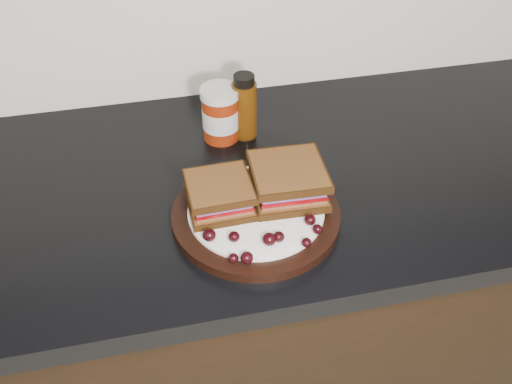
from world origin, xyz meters
The scene contains 26 objects.
base_cabinets centered at (0.00, 1.70, 0.43)m, with size 3.96×0.58×0.86m, color black.
countertop centered at (0.00, 1.70, 0.88)m, with size 3.98×0.60×0.04m, color black.
plate centered at (0.13, 1.59, 0.91)m, with size 0.28×0.28×0.02m, color black.
sandwich_left centered at (0.07, 1.61, 0.95)m, with size 0.10×0.10×0.05m, color brown, non-canonical shape.
sandwich_right centered at (0.19, 1.61, 0.95)m, with size 0.12×0.12×0.06m, color brown, non-canonical shape.
grape_0 centered at (0.04, 1.53, 0.93)m, with size 0.02×0.02×0.02m, color black.
grape_1 centered at (0.08, 1.52, 0.93)m, with size 0.02×0.02×0.02m, color black.
grape_2 centered at (0.07, 1.48, 0.93)m, with size 0.02×0.02×0.01m, color black.
grape_3 centered at (0.09, 1.48, 0.93)m, with size 0.02×0.02×0.02m, color black.
grape_4 centered at (0.13, 1.51, 0.93)m, with size 0.02×0.02×0.02m, color black.
grape_5 centered at (0.15, 1.51, 0.93)m, with size 0.02×0.02×0.02m, color black.
grape_6 centered at (0.18, 1.49, 0.93)m, with size 0.02×0.02×0.01m, color black.
grape_7 centered at (0.21, 1.51, 0.93)m, with size 0.02×0.02×0.02m, color black.
grape_8 centered at (0.20, 1.54, 0.93)m, with size 0.02×0.02×0.02m, color black.
grape_9 centered at (0.19, 1.57, 0.93)m, with size 0.02×0.02×0.02m, color black.
grape_10 centered at (0.20, 1.61, 0.93)m, with size 0.02×0.02×0.02m, color black.
grape_11 centered at (0.18, 1.61, 0.93)m, with size 0.02×0.02×0.01m, color black.
grape_12 centered at (0.18, 1.64, 0.93)m, with size 0.02×0.02×0.01m, color black.
grape_13 centered at (0.05, 1.63, 0.93)m, with size 0.02×0.02×0.02m, color black.
grape_14 centered at (0.05, 1.61, 0.93)m, with size 0.01×0.01×0.01m, color black.
grape_15 centered at (0.06, 1.58, 0.93)m, with size 0.02×0.02×0.02m, color black.
grape_16 centered at (0.07, 1.63, 0.93)m, with size 0.02×0.02×0.02m, color black.
grape_17 centered at (0.07, 1.60, 0.93)m, with size 0.02×0.02×0.02m, color black.
grape_18 centered at (0.03, 1.59, 0.93)m, with size 0.02×0.02×0.02m, color black.
condiment_jar centered at (0.11, 1.83, 0.95)m, with size 0.07×0.07×0.11m, color maroon.
oil_bottle centered at (0.16, 1.83, 0.97)m, with size 0.05×0.05×0.13m, color #4D2707.
Camera 1 is at (-0.02, 0.92, 1.56)m, focal length 40.00 mm.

